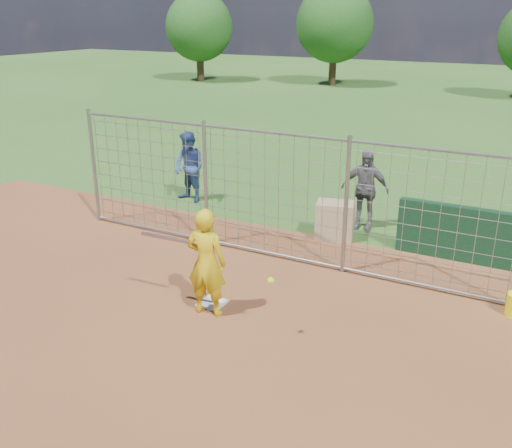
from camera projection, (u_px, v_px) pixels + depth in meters
The scene contains 10 objects.
ground at pixel (219, 299), 9.73m from camera, with size 100.00×100.00×0.00m, color #2D591E.
infield_dirt at pixel (95, 397), 7.25m from camera, with size 18.00×18.00×0.00m, color brown.
home_plate at pixel (212, 303), 9.56m from camera, with size 0.43×0.43×0.02m, color silver.
dugout_wall at pixel (465, 235), 11.02m from camera, with size 2.60×0.20×1.10m, color #11381E.
batter at pixel (206, 263), 8.96m from camera, with size 0.65×0.43×1.79m, color gold.
bystander_a at pixel (189, 167), 14.40m from camera, with size 0.87×0.68×1.79m, color navy.
bystander_b at pixel (365, 189), 12.62m from camera, with size 1.06×0.44×1.81m, color #58575C.
equipment_bin at pixel (335, 220), 12.21m from camera, with size 0.80×0.55×0.80m, color tan.
equipment_in_play at pixel (189, 247), 8.71m from camera, with size 2.34×0.12×0.40m.
backstop_fence at pixel (271, 197), 10.94m from camera, with size 9.08×0.08×2.60m.
Camera 1 is at (4.63, -7.35, 4.61)m, focal length 40.00 mm.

